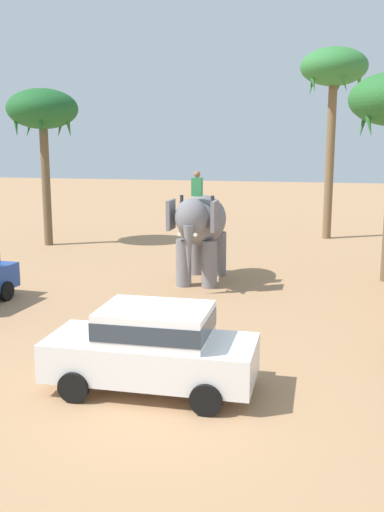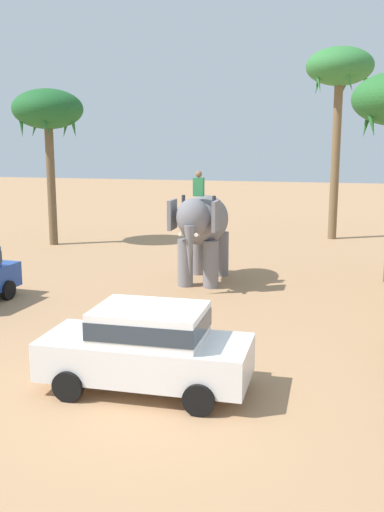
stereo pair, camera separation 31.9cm
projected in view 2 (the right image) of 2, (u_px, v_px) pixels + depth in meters
ground_plane at (153, 399)px, 11.29m from camera, size 120.00×120.00×0.00m
car_sedan_foreground at (147, 345)px, 11.56m from camera, size 4.12×1.92×1.70m
elephant_with_mahout at (203, 225)px, 20.21m from camera, size 1.62×3.87×3.88m
palm_tree_behind_elephant at (48, 113)px, 26.78m from camera, size 3.20×3.20×7.15m
palm_tree_near_hut at (339, 73)px, 28.05m from camera, size 3.20×3.20×9.20m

